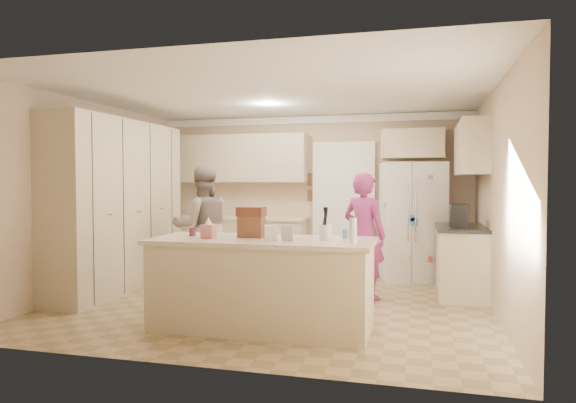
% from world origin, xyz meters
% --- Properties ---
extents(floor, '(5.20, 4.60, 0.02)m').
position_xyz_m(floor, '(0.00, 0.00, -0.01)').
color(floor, '#9B7F5A').
rests_on(floor, ground).
extents(ceiling, '(5.20, 4.60, 0.02)m').
position_xyz_m(ceiling, '(0.00, 0.00, 2.61)').
color(ceiling, white).
rests_on(ceiling, wall_back).
extents(wall_back, '(5.20, 0.02, 2.60)m').
position_xyz_m(wall_back, '(0.00, 2.31, 1.30)').
color(wall_back, '#C6AE91').
rests_on(wall_back, ground).
extents(wall_front, '(5.20, 0.02, 2.60)m').
position_xyz_m(wall_front, '(0.00, -2.31, 1.30)').
color(wall_front, '#C6AE91').
rests_on(wall_front, ground).
extents(wall_left, '(0.02, 4.60, 2.60)m').
position_xyz_m(wall_left, '(-2.61, 0.00, 1.30)').
color(wall_left, '#C6AE91').
rests_on(wall_left, ground).
extents(wall_right, '(0.02, 4.60, 2.60)m').
position_xyz_m(wall_right, '(2.61, 0.00, 1.30)').
color(wall_right, '#C6AE91').
rests_on(wall_right, ground).
extents(crown_back, '(5.20, 0.08, 0.12)m').
position_xyz_m(crown_back, '(0.00, 2.26, 2.53)').
color(crown_back, white).
rests_on(crown_back, wall_back).
extents(pantry_bank, '(0.60, 2.60, 2.35)m').
position_xyz_m(pantry_bank, '(-2.30, 0.20, 1.18)').
color(pantry_bank, '#C2BA97').
rests_on(pantry_bank, floor).
extents(back_base_cab, '(2.20, 0.60, 0.88)m').
position_xyz_m(back_base_cab, '(-1.15, 2.00, 0.44)').
color(back_base_cab, '#C2BA97').
rests_on(back_base_cab, floor).
extents(back_countertop, '(2.24, 0.63, 0.04)m').
position_xyz_m(back_countertop, '(-1.15, 1.99, 0.90)').
color(back_countertop, beige).
rests_on(back_countertop, back_base_cab).
extents(back_upper_cab, '(2.20, 0.35, 0.80)m').
position_xyz_m(back_upper_cab, '(-1.15, 2.12, 1.90)').
color(back_upper_cab, '#C2BA97').
rests_on(back_upper_cab, wall_back).
extents(doorway_opening, '(0.90, 0.06, 2.10)m').
position_xyz_m(doorway_opening, '(0.55, 2.28, 1.05)').
color(doorway_opening, black).
rests_on(doorway_opening, floor).
extents(doorway_casing, '(1.02, 0.03, 2.22)m').
position_xyz_m(doorway_casing, '(0.55, 2.24, 1.05)').
color(doorway_casing, white).
rests_on(doorway_casing, floor).
extents(wall_frame_upper, '(0.15, 0.02, 0.20)m').
position_xyz_m(wall_frame_upper, '(0.02, 2.27, 1.55)').
color(wall_frame_upper, brown).
rests_on(wall_frame_upper, wall_back).
extents(wall_frame_lower, '(0.15, 0.02, 0.20)m').
position_xyz_m(wall_frame_lower, '(0.02, 2.27, 1.28)').
color(wall_frame_lower, brown).
rests_on(wall_frame_lower, wall_back).
extents(refrigerator, '(1.04, 0.90, 1.80)m').
position_xyz_m(refrigerator, '(1.65, 1.94, 0.90)').
color(refrigerator, white).
rests_on(refrigerator, floor).
extents(fridge_seam, '(0.02, 0.02, 1.78)m').
position_xyz_m(fridge_seam, '(1.65, 1.59, 0.90)').
color(fridge_seam, gray).
rests_on(fridge_seam, refrigerator).
extents(fridge_dispenser, '(0.22, 0.03, 0.35)m').
position_xyz_m(fridge_dispenser, '(1.43, 1.58, 1.15)').
color(fridge_dispenser, black).
rests_on(fridge_dispenser, refrigerator).
extents(fridge_handle_l, '(0.02, 0.02, 0.85)m').
position_xyz_m(fridge_handle_l, '(1.60, 1.57, 1.05)').
color(fridge_handle_l, silver).
rests_on(fridge_handle_l, refrigerator).
extents(fridge_handle_r, '(0.02, 0.02, 0.85)m').
position_xyz_m(fridge_handle_r, '(1.70, 1.57, 1.05)').
color(fridge_handle_r, silver).
rests_on(fridge_handle_r, refrigerator).
extents(over_fridge_cab, '(0.95, 0.35, 0.45)m').
position_xyz_m(over_fridge_cab, '(1.65, 2.12, 2.10)').
color(over_fridge_cab, '#C2BA97').
rests_on(over_fridge_cab, wall_back).
extents(right_base_cab, '(0.60, 1.20, 0.88)m').
position_xyz_m(right_base_cab, '(2.30, 1.00, 0.44)').
color(right_base_cab, '#C2BA97').
rests_on(right_base_cab, floor).
extents(right_countertop, '(0.63, 1.24, 0.04)m').
position_xyz_m(right_countertop, '(2.29, 1.00, 0.90)').
color(right_countertop, '#2D2B28').
rests_on(right_countertop, right_base_cab).
extents(right_upper_cab, '(0.35, 1.50, 0.70)m').
position_xyz_m(right_upper_cab, '(2.43, 1.20, 1.95)').
color(right_upper_cab, '#C2BA97').
rests_on(right_upper_cab, wall_right).
extents(coffee_maker, '(0.22, 0.28, 0.30)m').
position_xyz_m(coffee_maker, '(2.25, 0.80, 1.07)').
color(coffee_maker, black).
rests_on(coffee_maker, right_countertop).
extents(island_base, '(2.20, 0.90, 0.88)m').
position_xyz_m(island_base, '(0.20, -1.10, 0.44)').
color(island_base, '#C2BA97').
rests_on(island_base, floor).
extents(island_top, '(2.28, 0.96, 0.05)m').
position_xyz_m(island_top, '(0.20, -1.10, 0.90)').
color(island_top, beige).
rests_on(island_top, island_base).
extents(utensil_crock, '(0.13, 0.13, 0.15)m').
position_xyz_m(utensil_crock, '(0.85, -1.05, 1.00)').
color(utensil_crock, white).
rests_on(utensil_crock, island_top).
extents(tissue_box, '(0.13, 0.13, 0.14)m').
position_xyz_m(tissue_box, '(-0.35, -1.20, 1.00)').
color(tissue_box, '#C06D77').
rests_on(tissue_box, island_top).
extents(tissue_plume, '(0.08, 0.08, 0.08)m').
position_xyz_m(tissue_plume, '(-0.35, -1.20, 1.10)').
color(tissue_plume, white).
rests_on(tissue_plume, tissue_box).
extents(dollhouse_body, '(0.26, 0.18, 0.22)m').
position_xyz_m(dollhouse_body, '(0.05, -1.00, 1.04)').
color(dollhouse_body, brown).
rests_on(dollhouse_body, island_top).
extents(dollhouse_roof, '(0.28, 0.20, 0.10)m').
position_xyz_m(dollhouse_roof, '(0.05, -1.00, 1.20)').
color(dollhouse_roof, '#592D1E').
rests_on(dollhouse_roof, dollhouse_body).
extents(jam_jar, '(0.07, 0.07, 0.09)m').
position_xyz_m(jam_jar, '(-0.60, -1.05, 0.97)').
color(jam_jar, '#59263F').
rests_on(jam_jar, island_top).
extents(greeting_card_a, '(0.12, 0.06, 0.16)m').
position_xyz_m(greeting_card_a, '(0.35, -1.30, 1.01)').
color(greeting_card_a, white).
rests_on(greeting_card_a, island_top).
extents(greeting_card_b, '(0.12, 0.05, 0.16)m').
position_xyz_m(greeting_card_b, '(0.50, -1.25, 1.01)').
color(greeting_card_b, silver).
rests_on(greeting_card_b, island_top).
extents(water_bottle, '(0.07, 0.07, 0.24)m').
position_xyz_m(water_bottle, '(1.15, -1.25, 1.04)').
color(water_bottle, silver).
rests_on(water_bottle, island_top).
extents(shaker_salt, '(0.05, 0.05, 0.09)m').
position_xyz_m(shaker_salt, '(1.02, -0.88, 0.97)').
color(shaker_salt, '#4E7BAB').
rests_on(shaker_salt, island_top).
extents(shaker_pepper, '(0.05, 0.05, 0.09)m').
position_xyz_m(shaker_pepper, '(1.09, -0.88, 0.97)').
color(shaker_pepper, '#4E7BAB').
rests_on(shaker_pepper, island_top).
extents(teen_boy, '(1.07, 1.02, 1.74)m').
position_xyz_m(teen_boy, '(-1.23, 0.63, 0.87)').
color(teen_boy, gray).
rests_on(teen_boy, floor).
extents(teen_girl, '(0.70, 0.60, 1.63)m').
position_xyz_m(teen_girl, '(1.07, 0.51, 0.81)').
color(teen_girl, '#9E2C80').
rests_on(teen_girl, floor).
extents(fridge_magnets, '(0.76, 0.02, 1.44)m').
position_xyz_m(fridge_magnets, '(1.65, 1.58, 0.90)').
color(fridge_magnets, tan).
rests_on(fridge_magnets, refrigerator).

